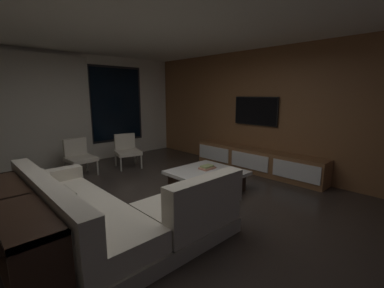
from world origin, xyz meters
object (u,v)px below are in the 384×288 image
Objects in this scene: media_console at (257,161)px; console_table_behind_couch at (15,229)px; mounted_tv at (256,111)px; accent_chair_by_curtain at (79,155)px; book_stack_on_coffee_table at (207,167)px; sectional_couch at (108,215)px; coffee_table at (207,180)px; accent_chair_near_window at (127,149)px.

media_console is 1.48× the size of console_table_behind_couch.
mounted_tv is (0.18, 0.20, 1.10)m from media_console.
accent_chair_by_curtain is at bearing 58.89° from console_table_behind_couch.
mounted_tv reaches higher than book_stack_on_coffee_table.
book_stack_on_coffee_table is 0.09× the size of media_console.
sectional_couch is 0.93m from console_table_behind_couch.
console_table_behind_couch reaches higher than media_console.
media_console is at bearing 0.03° from coffee_table.
book_stack_on_coffee_table is (0.11, 0.10, 0.20)m from coffee_table.
accent_chair_near_window is at bearing 95.53° from coffee_table.
mounted_tv is (3.11, -2.36, 0.92)m from accent_chair_by_curtain.
accent_chair_near_window is 1.09m from accent_chair_by_curtain.
accent_chair_near_window is at bearing 43.37° from console_table_behind_couch.
sectional_couch is 3.23m from accent_chair_near_window.
coffee_table is 0.55× the size of console_table_behind_couch.
accent_chair_near_window reaches higher than coffee_table.
coffee_table is (2.03, 0.27, -0.10)m from sectional_couch.
console_table_behind_couch is at bearing -121.11° from accent_chair_by_curtain.
mounted_tv reaches higher than sectional_couch.
mounted_tv is (2.03, -2.21, 0.92)m from accent_chair_near_window.
sectional_couch is 2.18m from book_stack_on_coffee_table.
console_table_behind_couch reaches higher than coffee_table.
accent_chair_by_curtain is 3.89m from media_console.
mounted_tv is 4.84m from console_table_behind_couch.
book_stack_on_coffee_table is 0.26× the size of mounted_tv.
accent_chair_near_window is 0.25× the size of media_console.
accent_chair_near_window is at bearing 132.55° from mounted_tv.
accent_chair_near_window is 0.37× the size of console_table_behind_couch.
accent_chair_by_curtain is at bearing 117.17° from coffee_table.
sectional_couch is 3.21× the size of accent_chair_by_curtain.
sectional_couch reaches higher than book_stack_on_coffee_table.
console_table_behind_couch is (-0.91, 0.13, 0.12)m from sectional_couch.
book_stack_on_coffee_table is at bearing 9.99° from sectional_couch.
book_stack_on_coffee_table is at bearing 42.18° from coffee_table.
media_console reaches higher than book_stack_on_coffee_table.
sectional_couch is 3.66m from media_console.
sectional_couch reaches higher than console_table_behind_couch.
accent_chair_by_curtain is 0.71× the size of mounted_tv.
sectional_couch reaches higher than media_console.
coffee_table is 0.37× the size of media_console.
coffee_table is at bearing 2.78° from console_table_behind_couch.
sectional_couch is 1.19× the size of console_table_behind_couch.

